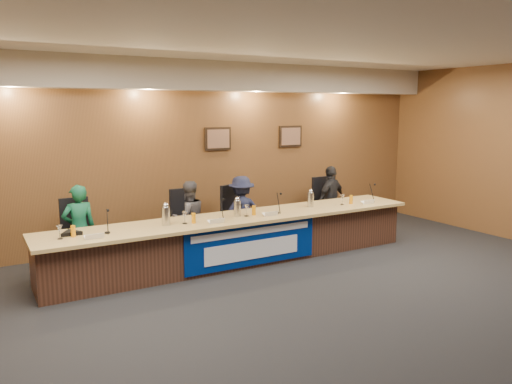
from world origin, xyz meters
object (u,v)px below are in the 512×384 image
panelist_d (331,200)px  office_chair_b (187,226)px  carafe_mid (237,208)px  carafe_left (166,216)px  panelist_b (189,219)px  office_chair_a (79,239)px  office_chair_c (239,219)px  speakerphone (71,233)px  panelist_a (79,229)px  panelist_c (242,212)px  office_chair_d (328,208)px  carafe_right (310,200)px  banner (253,245)px  dais_body (240,240)px

panelist_d → office_chair_b: bearing=-18.7°
carafe_mid → carafe_left: bearing=-179.4°
panelist_b → carafe_left: panelist_b is taller
panelist_d → panelist_b: bearing=-16.8°
office_chair_a → carafe_mid: bearing=-22.1°
panelist_b → office_chair_c: panelist_b is taller
speakerphone → panelist_a: bearing=71.4°
panelist_b → speakerphone: size_ratio=3.88×
panelist_b → office_chair_b: panelist_b is taller
office_chair_a → carafe_mid: (2.21, -0.87, 0.39)m
panelist_c → carafe_mid: 0.95m
office_chair_d → panelist_a: bearing=179.6°
panelist_c → office_chair_c: size_ratio=2.62×
office_chair_c → panelist_a: bearing=163.1°
panelist_c → carafe_right: size_ratio=5.12×
panelist_b → panelist_d: bearing=176.8°
panelist_a → panelist_d: panelist_d is taller
office_chair_d → panelist_c: bearing=-178.7°
banner → office_chair_b: 1.36m
banner → panelist_c: panelist_c is taller
office_chair_c → office_chair_d: size_ratio=1.00×
dais_body → panelist_b: panelist_b is taller
panelist_d → carafe_mid: 2.58m
panelist_b → carafe_mid: size_ratio=4.96×
carafe_mid → carafe_right: (1.43, 0.05, -0.00)m
dais_body → office_chair_c: 0.94m
dais_body → panelist_a: panelist_a is taller
office_chair_a → office_chair_c: bearing=-0.5°
panelist_b → office_chair_c: (0.98, 0.10, -0.14)m
panelist_a → office_chair_d: (4.66, 0.10, -0.18)m
panelist_d → carafe_mid: bearing=0.7°
dais_body → speakerphone: (-2.50, 0.04, 0.43)m
office_chair_a → speakerphone: size_ratio=1.50×
office_chair_c → banner: bearing=-128.1°
office_chair_a → office_chair_b: 1.72m
office_chair_b → office_chair_d: bearing=3.5°
dais_body → office_chair_b: size_ratio=12.50×
office_chair_c → speakerphone: bearing=175.9°
office_chair_a → speakerphone: 0.87m
dais_body → panelist_c: size_ratio=4.78×
carafe_left → carafe_right: (2.59, 0.06, -0.01)m
panelist_a → panelist_d: bearing=178.5°
panelist_c → carafe_mid: (-0.49, -0.77, 0.25)m
speakerphone → office_chair_d: bearing=9.1°
banner → carafe_mid: bearing=99.6°
banner → speakerphone: (-2.50, 0.46, 0.40)m
banner → office_chair_b: (-0.55, 1.24, 0.10)m
banner → panelist_c: 1.25m
office_chair_a → carafe_left: carafe_left is taller
office_chair_a → office_chair_c: size_ratio=1.00×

